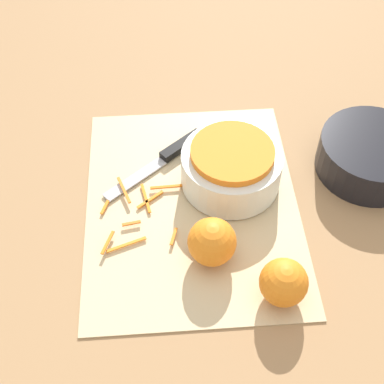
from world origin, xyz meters
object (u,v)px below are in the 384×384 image
object	(u,v)px
bowl_dark	(371,155)
orange_right	(284,282)
bowl_speckled	(231,166)
knife	(171,153)
orange_left	(212,242)

from	to	relation	value
bowl_dark	orange_right	size ratio (longest dim) A/B	2.58
bowl_speckled	knife	world-z (taller)	bowl_speckled
bowl_speckled	bowl_dark	bearing A→B (deg)	94.32
orange_left	bowl_speckled	bearing A→B (deg)	162.53
bowl_speckled	orange_right	size ratio (longest dim) A/B	2.39
bowl_speckled	knife	distance (m)	0.13
bowl_dark	orange_left	distance (m)	0.36
bowl_dark	orange_left	xyz separation A→B (m)	(0.18, -0.31, 0.01)
bowl_speckled	knife	size ratio (longest dim) A/B	0.93
bowl_speckled	orange_right	world-z (taller)	bowl_speckled
knife	orange_left	size ratio (longest dim) A/B	2.44
orange_left	orange_right	world-z (taller)	orange_left
knife	orange_right	xyz separation A→B (m)	(0.31, 0.15, 0.03)
bowl_speckled	orange_left	size ratio (longest dim) A/B	2.26
knife	orange_left	xyz separation A→B (m)	(0.23, 0.05, 0.03)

